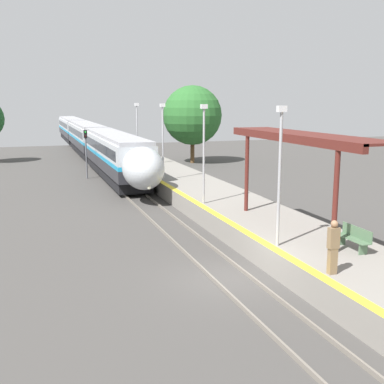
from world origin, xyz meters
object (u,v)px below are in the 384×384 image
at_px(lamppost_mid, 204,148).
at_px(lamppost_far, 163,137).
at_px(train, 88,137).
at_px(platform_bench, 354,237).
at_px(lamppost_near, 280,167).
at_px(railway_signal, 86,149).
at_px(person_waiting, 333,246).
at_px(lamppost_farthest, 137,130).

relative_size(lamppost_mid, lamppost_far, 1.00).
height_order(train, platform_bench, train).
relative_size(platform_bench, lamppost_far, 0.32).
bearing_deg(train, lamppost_near, -87.31).
xyz_separation_m(lamppost_near, lamppost_mid, (0.00, 8.47, 0.00)).
bearing_deg(train, railway_signal, -97.14).
relative_size(train, railway_signal, 15.24).
distance_m(person_waiting, lamppost_mid, 12.08).
height_order(train, lamppost_mid, lamppost_mid).
height_order(platform_bench, person_waiting, person_waiting).
bearing_deg(lamppost_mid, lamppost_far, 90.00).
bearing_deg(lamppost_farthest, platform_bench, -84.55).
relative_size(person_waiting, railway_signal, 0.43).
distance_m(person_waiting, lamppost_farthest, 28.90).
relative_size(lamppost_near, lamppost_far, 1.00).
relative_size(lamppost_mid, lamppost_farthest, 1.00).
bearing_deg(lamppost_farthest, lamppost_far, -90.00).
bearing_deg(lamppost_farthest, train, 96.24).
bearing_deg(lamppost_far, train, 94.33).
xyz_separation_m(lamppost_mid, lamppost_farthest, (0.00, 16.94, 0.00)).
xyz_separation_m(train, lamppost_farthest, (2.09, -19.10, 1.91)).
bearing_deg(railway_signal, train, 82.86).
xyz_separation_m(railway_signal, lamppost_mid, (4.40, -17.63, 1.57)).
distance_m(platform_bench, person_waiting, 3.17).
distance_m(lamppost_near, lamppost_mid, 8.47).
bearing_deg(lamppost_far, lamppost_near, -90.00).
bearing_deg(train, lamppost_far, -85.67).
xyz_separation_m(person_waiting, lamppost_farthest, (-0.16, 28.82, 2.16)).
distance_m(lamppost_mid, lamppost_farthest, 16.94).
distance_m(platform_bench, lamppost_far, 18.69).
height_order(railway_signal, lamppost_far, lamppost_far).
bearing_deg(train, platform_bench, -84.22).
relative_size(person_waiting, lamppost_mid, 0.33).
height_order(railway_signal, lamppost_near, lamppost_near).
height_order(train, lamppost_farthest, lamppost_farthest).
height_order(lamppost_mid, lamppost_far, same).
relative_size(train, lamppost_far, 11.79).
bearing_deg(lamppost_near, railway_signal, 99.57).
height_order(railway_signal, lamppost_mid, lamppost_mid).
bearing_deg(railway_signal, person_waiting, -81.22).
xyz_separation_m(lamppost_near, lamppost_far, (0.00, 16.94, 0.00)).
height_order(lamppost_mid, lamppost_farthest, same).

